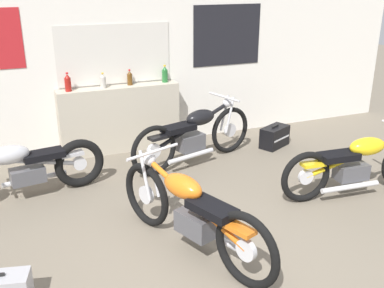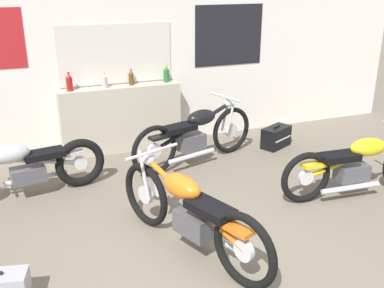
{
  "view_description": "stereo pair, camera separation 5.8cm",
  "coord_description": "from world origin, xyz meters",
  "px_view_note": "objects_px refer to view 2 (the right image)",
  "views": [
    {
      "loc": [
        -1.48,
        -2.93,
        2.57
      ],
      "look_at": [
        0.38,
        1.63,
        0.7
      ],
      "focal_mm": 42.0,
      "sensor_mm": 36.0,
      "label": 1
    },
    {
      "loc": [
        -1.42,
        -2.95,
        2.57
      ],
      "look_at": [
        0.38,
        1.63,
        0.7
      ],
      "focal_mm": 42.0,
      "sensor_mm": 36.0,
      "label": 2
    }
  ],
  "objects_px": {
    "bottle_left_center": "(104,81)",
    "motorcycle_orange": "(190,212)",
    "motorcycle_black": "(195,134)",
    "motorcycle_yellow": "(358,164)",
    "motorcycle_silver": "(21,169)",
    "bottle_center": "(131,78)",
    "hard_case_black": "(276,137)",
    "bottle_leftmost": "(69,83)",
    "bottle_right_center": "(166,74)"
  },
  "relations": [
    {
      "from": "motorcycle_yellow",
      "to": "motorcycle_orange",
      "type": "xyz_separation_m",
      "value": [
        -2.35,
        -0.39,
        0.03
      ]
    },
    {
      "from": "bottle_leftmost",
      "to": "bottle_center",
      "type": "distance_m",
      "value": 0.91
    },
    {
      "from": "motorcycle_silver",
      "to": "motorcycle_yellow",
      "type": "distance_m",
      "value": 4.06
    },
    {
      "from": "motorcycle_yellow",
      "to": "motorcycle_black",
      "type": "bearing_deg",
      "value": 131.87
    },
    {
      "from": "motorcycle_black",
      "to": "motorcycle_yellow",
      "type": "relative_size",
      "value": 0.99
    },
    {
      "from": "bottle_right_center",
      "to": "motorcycle_orange",
      "type": "height_order",
      "value": "bottle_right_center"
    },
    {
      "from": "bottle_left_center",
      "to": "motorcycle_orange",
      "type": "xyz_separation_m",
      "value": [
        0.2,
        -2.92,
        -0.67
      ]
    },
    {
      "from": "hard_case_black",
      "to": "bottle_right_center",
      "type": "bearing_deg",
      "value": 152.79
    },
    {
      "from": "motorcycle_black",
      "to": "motorcycle_orange",
      "type": "xyz_separation_m",
      "value": [
        -0.87,
        -2.03,
        -0.0
      ]
    },
    {
      "from": "motorcycle_orange",
      "to": "bottle_left_center",
      "type": "bearing_deg",
      "value": 93.89
    },
    {
      "from": "bottle_left_center",
      "to": "motorcycle_yellow",
      "type": "distance_m",
      "value": 3.66
    },
    {
      "from": "bottle_leftmost",
      "to": "bottle_right_center",
      "type": "xyz_separation_m",
      "value": [
        1.46,
        0.03,
        -0.0
      ]
    },
    {
      "from": "motorcycle_yellow",
      "to": "bottle_center",
      "type": "bearing_deg",
      "value": 129.53
    },
    {
      "from": "bottle_left_center",
      "to": "motorcycle_orange",
      "type": "relative_size",
      "value": 0.11
    },
    {
      "from": "bottle_right_center",
      "to": "motorcycle_black",
      "type": "distance_m",
      "value": 1.16
    },
    {
      "from": "bottle_right_center",
      "to": "bottle_center",
      "type": "bearing_deg",
      "value": 178.51
    },
    {
      "from": "motorcycle_yellow",
      "to": "hard_case_black",
      "type": "bearing_deg",
      "value": 91.43
    },
    {
      "from": "bottle_center",
      "to": "bottle_right_center",
      "type": "height_order",
      "value": "bottle_right_center"
    },
    {
      "from": "bottle_left_center",
      "to": "bottle_right_center",
      "type": "relative_size",
      "value": 0.86
    },
    {
      "from": "bottle_leftmost",
      "to": "bottle_left_center",
      "type": "xyz_separation_m",
      "value": [
        0.5,
        -0.0,
        -0.02
      ]
    },
    {
      "from": "motorcycle_silver",
      "to": "bottle_center",
      "type": "bearing_deg",
      "value": 35.43
    },
    {
      "from": "bottle_leftmost",
      "to": "motorcycle_silver",
      "type": "distance_m",
      "value": 1.57
    },
    {
      "from": "motorcycle_silver",
      "to": "motorcycle_black",
      "type": "height_order",
      "value": "motorcycle_black"
    },
    {
      "from": "bottle_leftmost",
      "to": "motorcycle_orange",
      "type": "relative_size",
      "value": 0.13
    },
    {
      "from": "motorcycle_orange",
      "to": "bottle_leftmost",
      "type": "bearing_deg",
      "value": 103.42
    },
    {
      "from": "bottle_center",
      "to": "motorcycle_silver",
      "type": "bearing_deg",
      "value": -144.57
    },
    {
      "from": "bottle_leftmost",
      "to": "motorcycle_silver",
      "type": "height_order",
      "value": "bottle_leftmost"
    },
    {
      "from": "motorcycle_silver",
      "to": "motorcycle_yellow",
      "type": "height_order",
      "value": "motorcycle_yellow"
    },
    {
      "from": "bottle_left_center",
      "to": "hard_case_black",
      "type": "bearing_deg",
      "value": -16.83
    },
    {
      "from": "motorcycle_black",
      "to": "motorcycle_orange",
      "type": "distance_m",
      "value": 2.21
    },
    {
      "from": "bottle_right_center",
      "to": "motorcycle_black",
      "type": "xyz_separation_m",
      "value": [
        0.11,
        -0.93,
        -0.69
      ]
    },
    {
      "from": "bottle_left_center",
      "to": "hard_case_black",
      "type": "distance_m",
      "value": 2.78
    },
    {
      "from": "bottle_center",
      "to": "motorcycle_yellow",
      "type": "distance_m",
      "value": 3.43
    },
    {
      "from": "bottle_left_center",
      "to": "hard_case_black",
      "type": "xyz_separation_m",
      "value": [
        2.5,
        -0.76,
        -0.95
      ]
    },
    {
      "from": "bottle_leftmost",
      "to": "bottle_right_center",
      "type": "distance_m",
      "value": 1.46
    },
    {
      "from": "motorcycle_orange",
      "to": "hard_case_black",
      "type": "height_order",
      "value": "motorcycle_orange"
    },
    {
      "from": "bottle_leftmost",
      "to": "hard_case_black",
      "type": "distance_m",
      "value": 3.24
    },
    {
      "from": "motorcycle_orange",
      "to": "hard_case_black",
      "type": "bearing_deg",
      "value": 43.28
    },
    {
      "from": "bottle_left_center",
      "to": "bottle_center",
      "type": "height_order",
      "value": "bottle_center"
    },
    {
      "from": "motorcycle_silver",
      "to": "motorcycle_black",
      "type": "xyz_separation_m",
      "value": [
        2.34,
        0.26,
        0.05
      ]
    },
    {
      "from": "motorcycle_black",
      "to": "bottle_center",
      "type": "bearing_deg",
      "value": 125.04
    },
    {
      "from": "bottle_right_center",
      "to": "motorcycle_orange",
      "type": "xyz_separation_m",
      "value": [
        -0.76,
        -2.96,
        -0.69
      ]
    },
    {
      "from": "bottle_center",
      "to": "motorcycle_silver",
      "type": "relative_size",
      "value": 0.11
    },
    {
      "from": "bottle_leftmost",
      "to": "motorcycle_black",
      "type": "height_order",
      "value": "bottle_leftmost"
    },
    {
      "from": "bottle_left_center",
      "to": "hard_case_black",
      "type": "relative_size",
      "value": 0.41
    },
    {
      "from": "bottle_center",
      "to": "motorcycle_black",
      "type": "height_order",
      "value": "bottle_center"
    },
    {
      "from": "bottle_center",
      "to": "hard_case_black",
      "type": "distance_m",
      "value": 2.43
    },
    {
      "from": "bottle_left_center",
      "to": "bottle_right_center",
      "type": "distance_m",
      "value": 0.96
    },
    {
      "from": "bottle_left_center",
      "to": "motorcycle_silver",
      "type": "height_order",
      "value": "bottle_left_center"
    },
    {
      "from": "motorcycle_black",
      "to": "hard_case_black",
      "type": "xyz_separation_m",
      "value": [
        1.43,
        0.14,
        -0.28
      ]
    }
  ]
}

